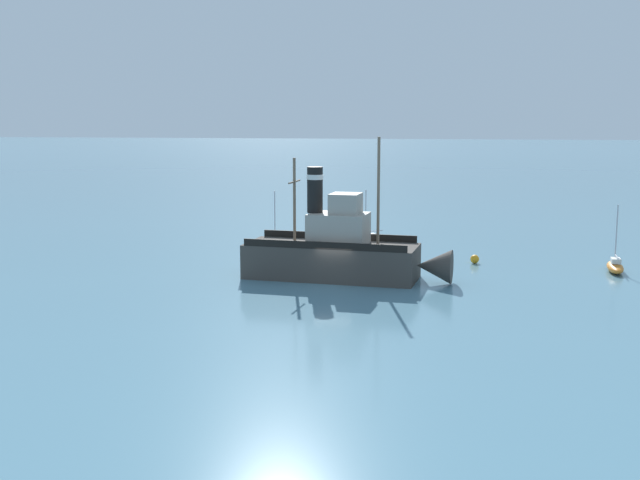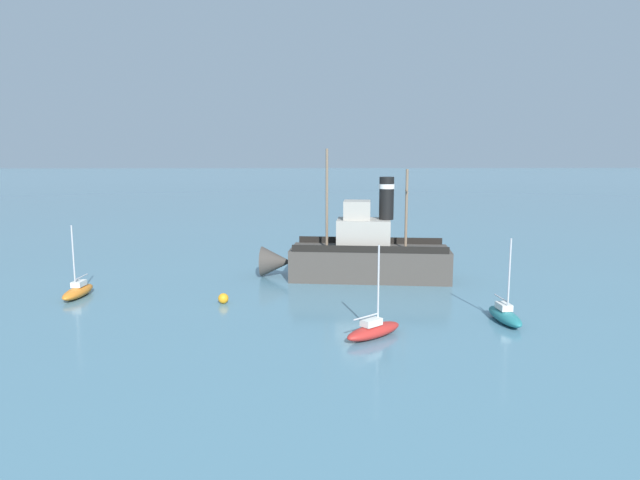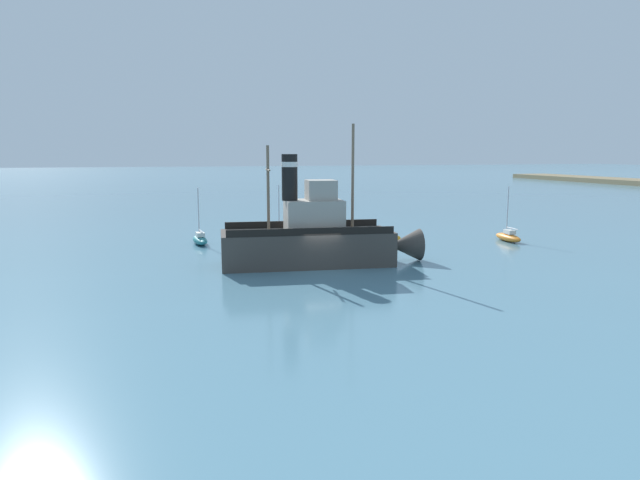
% 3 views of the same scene
% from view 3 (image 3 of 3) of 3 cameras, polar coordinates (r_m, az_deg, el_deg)
% --- Properties ---
extents(ground_plane, '(600.00, 600.00, 0.00)m').
position_cam_3_polar(ground_plane, '(39.16, 0.01, -2.90)').
color(ground_plane, teal).
extents(old_tugboat, '(5.78, 14.70, 9.90)m').
position_cam_3_polar(old_tugboat, '(40.48, -0.46, 0.11)').
color(old_tugboat, '#423D38').
rests_on(old_tugboat, ground).
extents(sailboat_orange, '(3.88, 1.40, 4.90)m').
position_cam_3_polar(sailboat_orange, '(53.94, 18.30, 0.32)').
color(sailboat_orange, orange).
rests_on(sailboat_orange, ground).
extents(sailboat_red, '(3.29, 3.61, 4.90)m').
position_cam_3_polar(sailboat_red, '(54.42, -3.91, 0.82)').
color(sailboat_red, '#B22823').
rests_on(sailboat_red, ground).
extents(sailboat_teal, '(3.87, 1.38, 4.90)m').
position_cam_3_polar(sailboat_teal, '(50.72, -11.91, 0.07)').
color(sailboat_teal, '#23757A').
rests_on(sailboat_teal, ground).
extents(mooring_buoy, '(0.67, 0.67, 0.67)m').
position_cam_3_polar(mooring_buoy, '(50.64, 7.73, 0.06)').
color(mooring_buoy, orange).
rests_on(mooring_buoy, ground).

